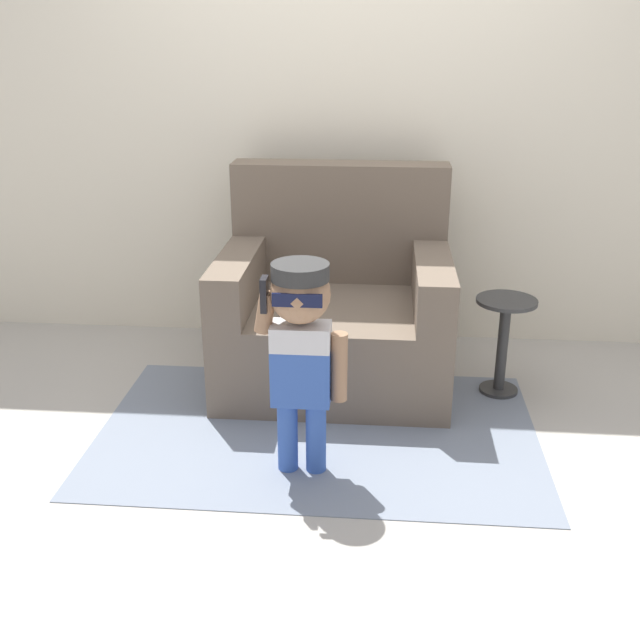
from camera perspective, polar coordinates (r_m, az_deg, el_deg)
ground_plane at (r=3.78m, az=1.49°, el=-4.87°), size 10.00×10.00×0.00m
wall_back at (r=4.10m, az=2.30°, el=16.17°), size 10.00×0.05×2.60m
armchair at (r=3.75m, az=1.20°, el=0.83°), size 1.10×0.94×1.03m
person_child at (r=2.83m, az=-1.44°, el=-1.30°), size 0.36×0.27×0.87m
side_table at (r=3.68m, az=13.80°, el=-1.26°), size 0.29×0.29×0.48m
rug at (r=3.35m, az=-0.17°, el=-8.45°), size 1.93×1.23×0.01m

